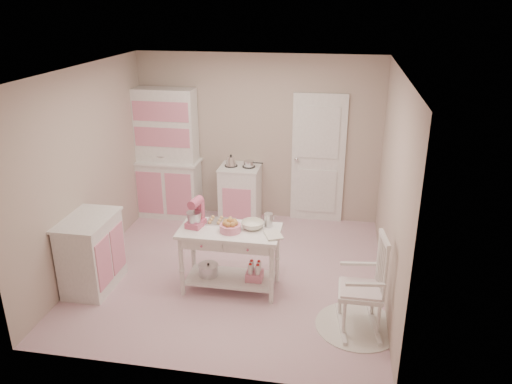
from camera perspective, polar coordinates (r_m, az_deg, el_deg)
room_shell at (r=5.96m, az=-2.82°, el=4.65°), size 3.84×3.84×2.62m
door at (r=7.80m, az=7.12°, el=3.76°), size 0.82×0.05×2.04m
hutch at (r=8.06m, az=-10.20°, el=4.30°), size 1.06×0.50×2.08m
stove at (r=7.89m, az=-1.81°, el=-0.21°), size 0.62×0.57×0.92m
base_cabinet at (r=6.43m, az=-18.29°, el=-6.63°), size 0.54×0.84×0.92m
lace_rug at (r=5.76m, az=11.50°, el=-14.74°), size 0.92×0.92×0.01m
rocking_chair at (r=5.46m, az=11.92°, el=-10.12°), size 0.57×0.78×1.10m
work_table at (r=6.10m, az=-2.96°, el=-7.68°), size 1.20×0.60×0.80m
stand_mixer at (r=5.97m, az=-6.96°, el=-2.42°), size 0.25×0.31×0.34m
cookie_tray at (r=6.10m, az=-4.04°, el=-3.40°), size 0.34×0.24×0.02m
bread_basket at (r=5.85m, az=-2.96°, el=-4.12°), size 0.25×0.25×0.09m
mixing_bowl at (r=5.92m, az=-0.41°, el=-3.79°), size 0.27×0.27×0.08m
metal_pitcher at (r=5.95m, az=1.44°, el=-3.22°), size 0.10×0.10×0.17m
recipe_book at (r=5.73m, az=1.11°, el=-5.05°), size 0.26×0.30×0.02m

